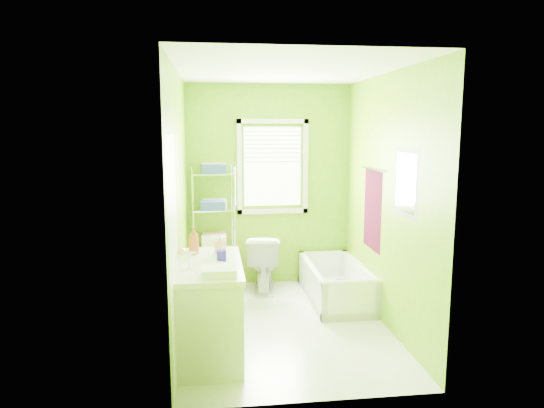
{
  "coord_description": "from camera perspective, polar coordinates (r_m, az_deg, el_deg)",
  "views": [
    {
      "loc": [
        -0.72,
        -4.77,
        2.05
      ],
      "look_at": [
        -0.1,
        0.25,
        1.25
      ],
      "focal_mm": 32.0,
      "sensor_mm": 36.0,
      "label": 1
    }
  ],
  "objects": [
    {
      "name": "door",
      "position": [
        3.93,
        -11.45,
        -6.73
      ],
      "size": [
        0.09,
        0.8,
        2.0
      ],
      "color": "white",
      "rests_on": "ground"
    },
    {
      "name": "toilet",
      "position": [
        6.18,
        -1.02,
        -6.85
      ],
      "size": [
        0.5,
        0.76,
        0.73
      ],
      "primitive_type": "imported",
      "rotation": [
        0.0,
        0.0,
        3.01
      ],
      "color": "white",
      "rests_on": "ground"
    },
    {
      "name": "right_wall_decor",
      "position": [
        5.12,
        13.13,
        0.53
      ],
      "size": [
        0.04,
        1.48,
        1.17
      ],
      "color": "#45071E",
      "rests_on": "ground"
    },
    {
      "name": "vanity",
      "position": [
        4.5,
        -7.34,
        -11.83
      ],
      "size": [
        0.59,
        1.14,
        1.12
      ],
      "color": "silver",
      "rests_on": "ground"
    },
    {
      "name": "bathtub",
      "position": [
        5.94,
        7.55,
        -9.81
      ],
      "size": [
        0.65,
        1.4,
        0.45
      ],
      "color": "white",
      "rests_on": "ground"
    },
    {
      "name": "ground",
      "position": [
        5.24,
        1.5,
        -14.05
      ],
      "size": [
        2.9,
        2.9,
        0.0
      ],
      "primitive_type": "plane",
      "color": "silver",
      "rests_on": "ground"
    },
    {
      "name": "wire_shelf_unit",
      "position": [
        6.11,
        -6.74,
        -1.16
      ],
      "size": [
        0.56,
        0.45,
        1.61
      ],
      "color": "silver",
      "rests_on": "ground"
    },
    {
      "name": "window",
      "position": [
        6.26,
        0.08,
        4.98
      ],
      "size": [
        0.92,
        0.05,
        1.22
      ],
      "color": "white",
      "rests_on": "ground"
    },
    {
      "name": "room_envelope",
      "position": [
        4.85,
        1.58,
        3.01
      ],
      "size": [
        2.14,
        2.94,
        2.62
      ],
      "color": "#659D07",
      "rests_on": "ground"
    }
  ]
}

